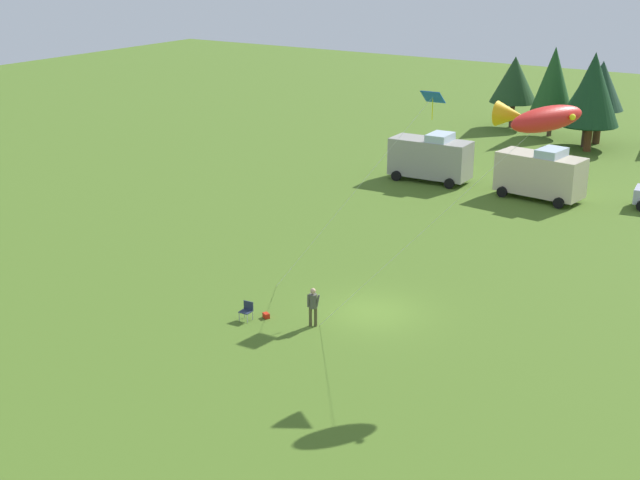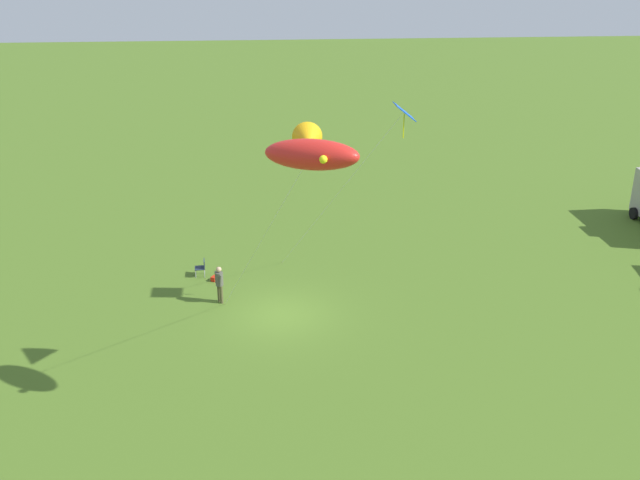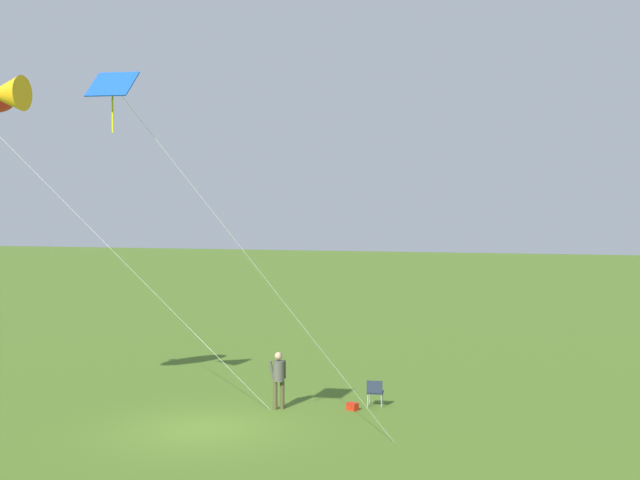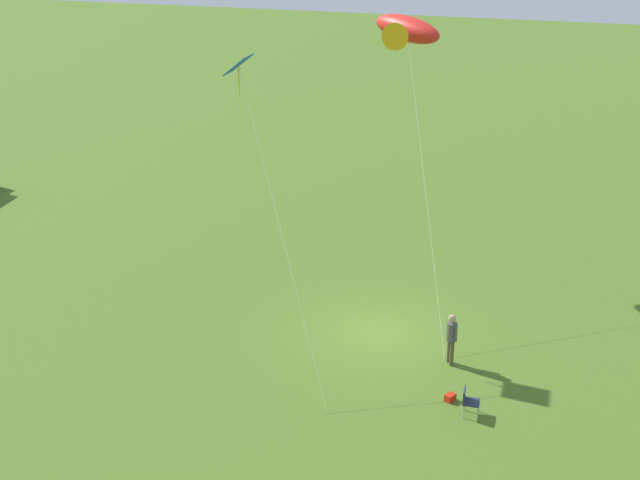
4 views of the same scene
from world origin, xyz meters
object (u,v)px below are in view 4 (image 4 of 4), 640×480
Objects in this scene: folding_chair at (468,400)px; backpack_on_grass at (450,397)px; kite_large_fish at (405,30)px; kite_diamond_blue at (241,74)px; person_kite_flyer at (452,335)px.

folding_chair reaches higher than backpack_on_grass.
backpack_on_grass is at bearing 132.82° from folding_chair.
kite_diamond_blue is (-6.54, 3.93, -0.65)m from kite_large_fish.
kite_large_fish is at bearing 109.45° from folding_chair.
kite_large_fish is (10.11, 3.99, 9.16)m from backpack_on_grass.
backpack_on_grass is 12.15m from kite_diamond_blue.
person_kite_flyer is 2.12× the size of folding_chair.
person_kite_flyer is 0.19× the size of kite_diamond_blue.
person_kite_flyer is 2.41m from backpack_on_grass.
person_kite_flyer reaches higher than backpack_on_grass.
kite_diamond_blue reaches higher than person_kite_flyer.
backpack_on_grass is (0.58, 0.61, -0.38)m from folding_chair.
folding_chair is (-2.78, -1.01, -0.53)m from person_kite_flyer.
kite_diamond_blue is at bearing 65.70° from backpack_on_grass.
backpack_on_grass is at bearing -114.30° from kite_diamond_blue.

